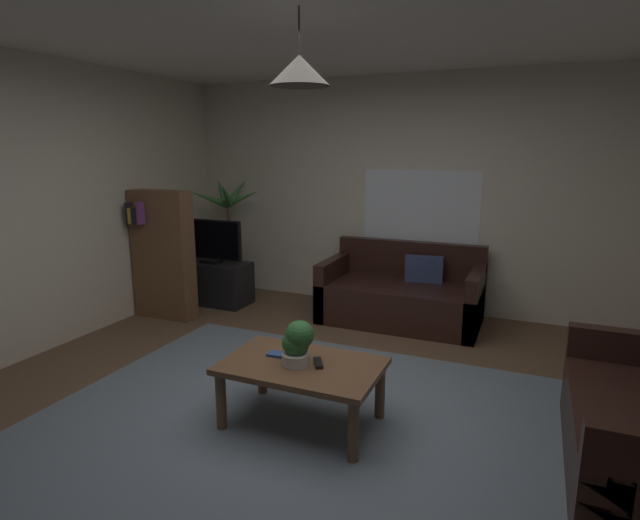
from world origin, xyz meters
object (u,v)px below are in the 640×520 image
coffee_table (302,372)px  potted_plant_on_table (297,342)px  pendant_lamp (299,70)px  book_on_table_0 (278,355)px  tv (210,241)px  remote_on_table_0 (318,363)px  tv_stand (213,282)px  bookshelf_corner (162,254)px  couch_under_window (402,297)px  potted_palm_corner (229,245)px

coffee_table → potted_plant_on_table: (-0.02, -0.02, 0.22)m
pendant_lamp → book_on_table_0: bearing=168.3°
tv → pendant_lamp: size_ratio=1.90×
coffee_table → remote_on_table_0: 0.14m
tv → pendant_lamp: pendant_lamp is taller
tv_stand → tv: 0.52m
bookshelf_corner → tv: bearing=73.5°
coffee_table → potted_plant_on_table: potted_plant_on_table is taller
couch_under_window → coffee_table: couch_under_window is taller
potted_plant_on_table → tv: tv is taller
tv → potted_palm_corner: 0.45m
potted_plant_on_table → bookshelf_corner: size_ratio=0.21×
couch_under_window → bookshelf_corner: 2.64m
remote_on_table_0 → potted_plant_on_table: size_ratio=0.53×
tv → bookshelf_corner: bookshelf_corner is taller
remote_on_table_0 → potted_palm_corner: bearing=103.4°
remote_on_table_0 → couch_under_window: bearing=61.0°
potted_palm_corner → bookshelf_corner: potted_palm_corner is taller
remote_on_table_0 → bookshelf_corner: size_ratio=0.11×
book_on_table_0 → tv_stand: tv_stand is taller
bookshelf_corner → couch_under_window: bearing=20.0°
coffee_table → book_on_table_0: bearing=168.3°
book_on_table_0 → potted_plant_on_table: size_ratio=0.46×
tv → potted_palm_corner: potted_palm_corner is taller
book_on_table_0 → potted_plant_on_table: potted_plant_on_table is taller
couch_under_window → tv: size_ratio=1.99×
coffee_table → couch_under_window: bearing=87.8°
bookshelf_corner → book_on_table_0: bearing=-33.1°
potted_plant_on_table → bookshelf_corner: 2.76m
remote_on_table_0 → potted_plant_on_table: potted_plant_on_table is taller
coffee_table → book_on_table_0: (-0.20, 0.04, 0.08)m
potted_plant_on_table → tv_stand: bearing=135.5°
book_on_table_0 → bookshelf_corner: bookshelf_corner is taller
coffee_table → book_on_table_0: book_on_table_0 is taller
tv_stand → tv: (0.00, -0.02, 0.52)m
couch_under_window → book_on_table_0: 2.31m
potted_plant_on_table → tv_stand: potted_plant_on_table is taller
remote_on_table_0 → pendant_lamp: 1.84m
couch_under_window → potted_palm_corner: (-2.28, 0.17, 0.37)m
book_on_table_0 → tv: size_ratio=0.17×
potted_plant_on_table → tv_stand: size_ratio=0.33×
couch_under_window → tv: (-2.26, -0.26, 0.49)m
potted_plant_on_table → remote_on_table_0: bearing=19.5°
book_on_table_0 → remote_on_table_0: bearing=-3.5°
potted_plant_on_table → coffee_table: bearing=49.1°
remote_on_table_0 → coffee_table: bearing=162.3°
coffee_table → tv_stand: 3.01m
potted_palm_corner → couch_under_window: bearing=-4.2°
couch_under_window → potted_plant_on_table: 2.38m
book_on_table_0 → remote_on_table_0: remote_on_table_0 is taller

